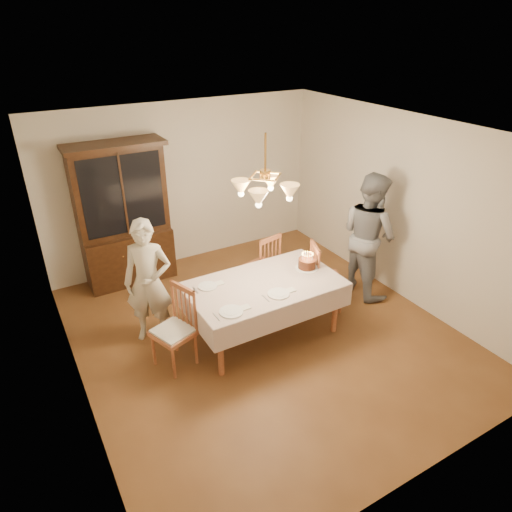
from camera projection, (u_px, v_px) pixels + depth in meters
ground at (264, 333)px, 5.98m from camera, size 5.00×5.00×0.00m
room_shell at (265, 222)px, 5.25m from camera, size 5.00×5.00×5.00m
dining_table at (264, 289)px, 5.67m from camera, size 1.90×1.10×0.76m
china_hutch at (124, 218)px, 6.75m from camera, size 1.38×0.54×2.16m
chair_far_side at (262, 268)px, 6.63m from camera, size 0.52×0.51×1.00m
chair_left_end at (174, 332)px, 5.25m from camera, size 0.54×0.55×1.00m
chair_right_end at (325, 280)px, 6.32m from camera, size 0.55×0.56×1.00m
elderly_woman at (148, 282)px, 5.55m from camera, size 0.71×0.64×1.62m
adult_in_grey at (369, 235)px, 6.51m from camera, size 0.70×0.89×1.83m
birthday_cake at (307, 264)px, 5.94m from camera, size 0.30×0.30×0.22m
place_setting_near_left at (232, 311)px, 5.08m from camera, size 0.42×0.27×0.02m
place_setting_near_right at (279, 293)px, 5.41m from camera, size 0.41×0.27×0.02m
place_setting_far_left at (209, 286)px, 5.56m from camera, size 0.38×0.23×0.02m
chandelier at (265, 189)px, 5.07m from camera, size 0.62×0.62×0.73m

